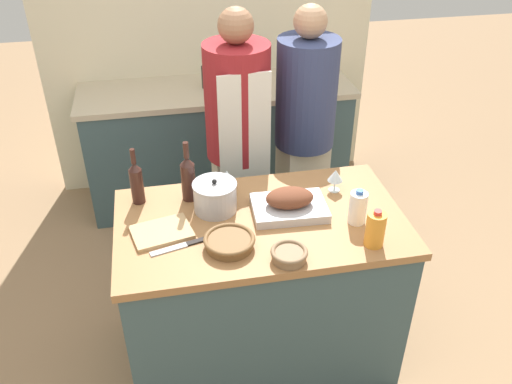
% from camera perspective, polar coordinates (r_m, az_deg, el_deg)
% --- Properties ---
extents(ground_plane, '(12.00, 12.00, 0.00)m').
position_cam_1_polar(ground_plane, '(3.20, 0.42, -16.11)').
color(ground_plane, '#9E7A56').
extents(kitchen_island, '(1.37, 0.78, 0.91)m').
position_cam_1_polar(kitchen_island, '(2.87, 0.46, -10.20)').
color(kitchen_island, '#3D565B').
rests_on(kitchen_island, ground_plane).
extents(back_counter, '(1.98, 0.60, 0.92)m').
position_cam_1_polar(back_counter, '(4.17, -3.96, 5.07)').
color(back_counter, '#3D565B').
rests_on(back_counter, ground_plane).
extents(back_wall, '(2.48, 0.10, 2.55)m').
position_cam_1_polar(back_wall, '(4.18, -5.08, 17.24)').
color(back_wall, beige).
rests_on(back_wall, ground_plane).
extents(roasting_pan, '(0.37, 0.27, 0.13)m').
position_cam_1_polar(roasting_pan, '(2.60, 3.53, -1.22)').
color(roasting_pan, '#BCBCC1').
rests_on(roasting_pan, kitchen_island).
extents(wicker_basket, '(0.23, 0.23, 0.05)m').
position_cam_1_polar(wicker_basket, '(2.40, -2.82, -5.24)').
color(wicker_basket, brown).
rests_on(wicker_basket, kitchen_island).
extents(cutting_board, '(0.30, 0.25, 0.02)m').
position_cam_1_polar(cutting_board, '(2.52, -9.89, -4.17)').
color(cutting_board, tan).
rests_on(cutting_board, kitchen_island).
extents(stock_pot, '(0.21, 0.21, 0.17)m').
position_cam_1_polar(stock_pot, '(2.61, -4.33, -0.49)').
color(stock_pot, '#B7B7BC').
rests_on(stock_pot, kitchen_island).
extents(mixing_bowl, '(0.16, 0.16, 0.05)m').
position_cam_1_polar(mixing_bowl, '(2.33, 3.51, -6.57)').
color(mixing_bowl, '#846647').
rests_on(mixing_bowl, kitchen_island).
extents(juice_jug, '(0.09, 0.09, 0.18)m').
position_cam_1_polar(juice_jug, '(2.43, 12.45, -3.84)').
color(juice_jug, orange).
rests_on(juice_jug, kitchen_island).
extents(milk_jug, '(0.08, 0.08, 0.18)m').
position_cam_1_polar(milk_jug, '(2.56, 10.67, -1.61)').
color(milk_jug, white).
rests_on(milk_jug, kitchen_island).
extents(wine_bottle_green, '(0.07, 0.07, 0.32)m').
position_cam_1_polar(wine_bottle_green, '(2.67, -7.16, 1.55)').
color(wine_bottle_green, '#381E19').
rests_on(wine_bottle_green, kitchen_island).
extents(wine_bottle_dark, '(0.06, 0.06, 0.30)m').
position_cam_1_polar(wine_bottle_dark, '(2.70, -12.47, 1.07)').
color(wine_bottle_dark, '#381E19').
rests_on(wine_bottle_dark, kitchen_island).
extents(wine_glass_left, '(0.08, 0.08, 0.12)m').
position_cam_1_polar(wine_glass_left, '(2.73, -3.09, 1.64)').
color(wine_glass_left, silver).
rests_on(wine_glass_left, kitchen_island).
extents(wine_glass_right, '(0.08, 0.08, 0.12)m').
position_cam_1_polar(wine_glass_right, '(2.77, 8.35, 1.69)').
color(wine_glass_right, silver).
rests_on(wine_glass_right, kitchen_island).
extents(knife_chef, '(0.27, 0.10, 0.01)m').
position_cam_1_polar(knife_chef, '(2.44, -7.80, -5.62)').
color(knife_chef, '#B7B7BC').
rests_on(knife_chef, kitchen_island).
extents(condiment_bottle_tall, '(0.07, 0.07, 0.18)m').
position_cam_1_polar(condiment_bottle_tall, '(3.95, -5.27, 11.98)').
color(condiment_bottle_tall, '#332D28').
rests_on(condiment_bottle_tall, back_counter).
extents(condiment_bottle_short, '(0.05, 0.05, 0.14)m').
position_cam_1_polar(condiment_bottle_short, '(3.98, 3.68, 11.95)').
color(condiment_bottle_short, '#332D28').
rests_on(condiment_bottle_short, back_counter).
extents(person_cook_aproned, '(0.38, 0.39, 1.69)m').
position_cam_1_polar(person_cook_aproned, '(3.24, -1.89, 5.80)').
color(person_cook_aproned, beige).
rests_on(person_cook_aproned, ground_plane).
extents(person_cook_guest, '(0.37, 0.37, 1.66)m').
position_cam_1_polar(person_cook_guest, '(3.41, 5.14, 6.88)').
color(person_cook_guest, beige).
rests_on(person_cook_guest, ground_plane).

